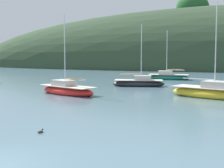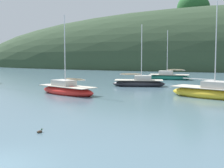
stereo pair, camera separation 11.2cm
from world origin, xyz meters
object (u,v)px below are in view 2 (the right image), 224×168
(sailboat_yellow_far, at_px, (211,93))
(duck_lone_left, at_px, (40,132))
(sailboat_white_near, at_px, (67,90))
(sailboat_grey_yawl, at_px, (169,77))
(sailboat_red_portside, at_px, (139,83))

(sailboat_yellow_far, relative_size, duck_lone_left, 22.37)
(sailboat_yellow_far, xyz_separation_m, duck_lone_left, (-9.31, -16.19, -0.39))
(duck_lone_left, bearing_deg, sailboat_white_near, 105.27)
(sailboat_grey_yawl, height_order, sailboat_red_portside, sailboat_red_portside)
(sailboat_red_portside, xyz_separation_m, sailboat_yellow_far, (7.92, -8.54, 0.06))
(sailboat_grey_yawl, xyz_separation_m, sailboat_red_portside, (-2.75, -10.23, 0.00))
(sailboat_white_near, xyz_separation_m, sailboat_yellow_far, (13.55, 0.65, 0.04))
(duck_lone_left, bearing_deg, sailboat_red_portside, 86.78)
(sailboat_red_portside, height_order, sailboat_white_near, sailboat_white_near)
(sailboat_red_portside, bearing_deg, sailboat_grey_yawl, 74.96)
(sailboat_grey_yawl, relative_size, duck_lone_left, 17.68)
(sailboat_white_near, xyz_separation_m, duck_lone_left, (4.24, -15.54, -0.36))
(sailboat_grey_yawl, xyz_separation_m, sailboat_white_near, (-8.38, -19.42, 0.03))
(sailboat_red_portside, relative_size, sailboat_white_near, 0.95)
(sailboat_red_portside, height_order, duck_lone_left, sailboat_red_portside)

